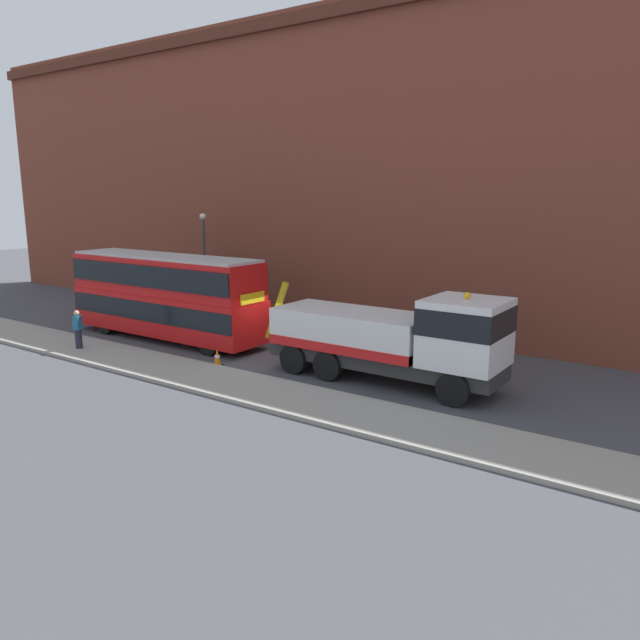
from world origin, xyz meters
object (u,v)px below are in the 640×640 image
double_decker_bus (165,293)px  traffic_cone_near_bus (217,358)px  street_lamp (204,256)px  pedestrian_onlooker (78,330)px  recovery_tow_truck (394,337)px

double_decker_bus → traffic_cone_near_bus: (5.35, -2.06, -1.89)m
street_lamp → traffic_cone_near_bus: bearing=-42.4°
double_decker_bus → street_lamp: bearing=116.0°
double_decker_bus → street_lamp: (-2.53, 5.15, 1.24)m
pedestrian_onlooker → street_lamp: (-1.19, 9.05, 2.49)m
traffic_cone_near_bus → street_lamp: (-7.88, 7.20, 3.13)m
pedestrian_onlooker → traffic_cone_near_bus: bearing=-11.3°
pedestrian_onlooker → traffic_cone_near_bus: 6.97m
pedestrian_onlooker → double_decker_bus: bearing=44.4°
recovery_tow_truck → pedestrian_onlooker: recovery_tow_truck is taller
pedestrian_onlooker → street_lamp: 9.46m
recovery_tow_truck → street_lamp: street_lamp is taller
recovery_tow_truck → pedestrian_onlooker: 14.25m
traffic_cone_near_bus → pedestrian_onlooker: bearing=-164.6°
recovery_tow_truck → double_decker_bus: size_ratio=0.92×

